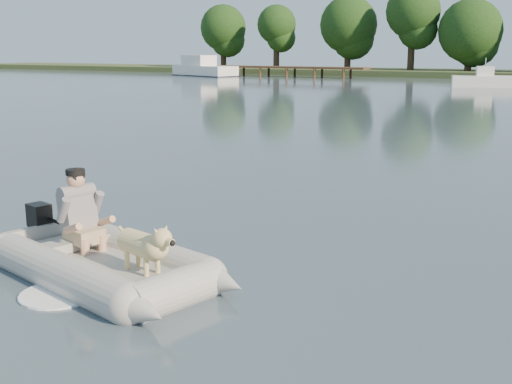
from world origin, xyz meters
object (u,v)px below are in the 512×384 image
Objects in this scene: man at (78,208)px; motorboat at (488,73)px; cabin_cruiser at (205,66)px; dinghy at (106,233)px; dog at (142,248)px; dock at (282,72)px.

man is 0.20× the size of motorboat.
motorboat is (28.92, -5.54, -0.06)m from cabin_cruiser.
man is at bearing 175.76° from dinghy.
dinghy is at bearing -101.40° from motorboat.
man is 44.11m from motorboat.
dock is at bearing 129.41° from dog.
dock is 22.81m from motorboat.
dinghy is 0.88× the size of motorboat.
man is 0.13× the size of cabin_cruiser.
motorboat is (-3.40, 43.98, 0.25)m from man.
cabin_cruiser is at bearing 137.02° from dog.
motorboat is (21.31, -8.11, 0.48)m from dock.
cabin_cruiser reaches higher than dog.
motorboat is at bearing 109.04° from dog.
dock is 57.66m from man.
dinghy is at bearing -38.59° from cabin_cruiser.
dinghy is at bearing -64.14° from dock.
dog is (1.26, -0.29, -0.25)m from man.
cabin_cruiser is (-32.31, 49.52, 0.31)m from man.
motorboat is (-4.65, 44.27, 0.50)m from dog.
cabin_cruiser is 1.56× the size of motorboat.
man is at bearing 180.00° from dog.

